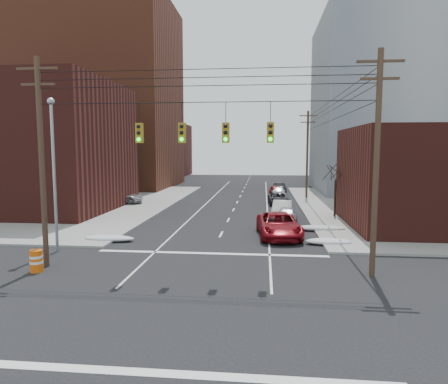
% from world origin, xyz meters
% --- Properties ---
extents(ground, '(160.00, 160.00, 0.00)m').
position_xyz_m(ground, '(0.00, 0.00, 0.00)').
color(ground, black).
rests_on(ground, ground).
extents(sidewalk_nw, '(40.00, 40.00, 0.15)m').
position_xyz_m(sidewalk_nw, '(-27.00, 27.00, 0.07)').
color(sidewalk_nw, gray).
rests_on(sidewalk_nw, ground).
extents(building_brick_tall, '(24.00, 20.00, 30.00)m').
position_xyz_m(building_brick_tall, '(-24.00, 48.00, 15.00)').
color(building_brick_tall, brown).
rests_on(building_brick_tall, ground).
extents(building_brick_near, '(20.00, 16.00, 13.00)m').
position_xyz_m(building_brick_near, '(-22.00, 22.00, 6.50)').
color(building_brick_near, '#4B1B16').
rests_on(building_brick_near, ground).
extents(building_brick_far, '(22.00, 18.00, 12.00)m').
position_xyz_m(building_brick_far, '(-26.00, 74.00, 6.00)').
color(building_brick_far, '#4B1B16').
rests_on(building_brick_far, ground).
extents(building_office, '(22.00, 20.00, 25.00)m').
position_xyz_m(building_office, '(22.00, 44.00, 12.50)').
color(building_office, gray).
rests_on(building_office, ground).
extents(building_glass, '(20.00, 18.00, 22.00)m').
position_xyz_m(building_glass, '(24.00, 70.00, 11.00)').
color(building_glass, gray).
rests_on(building_glass, ground).
extents(utility_pole_left, '(2.20, 0.28, 11.00)m').
position_xyz_m(utility_pole_left, '(-8.50, 3.00, 5.78)').
color(utility_pole_left, '#473323').
rests_on(utility_pole_left, ground).
extents(utility_pole_right, '(2.20, 0.28, 11.00)m').
position_xyz_m(utility_pole_right, '(8.50, 3.00, 5.78)').
color(utility_pole_right, '#473323').
rests_on(utility_pole_right, ground).
extents(utility_pole_far, '(2.20, 0.28, 11.00)m').
position_xyz_m(utility_pole_far, '(8.50, 34.00, 5.78)').
color(utility_pole_far, '#473323').
rests_on(utility_pole_far, ground).
extents(traffic_signals, '(17.00, 0.42, 2.02)m').
position_xyz_m(traffic_signals, '(0.10, 2.97, 7.17)').
color(traffic_signals, black).
rests_on(traffic_signals, ground).
extents(street_light, '(0.44, 0.44, 9.32)m').
position_xyz_m(street_light, '(-9.50, 6.00, 5.54)').
color(street_light, gray).
rests_on(street_light, ground).
extents(bare_tree, '(2.09, 2.20, 4.93)m').
position_xyz_m(bare_tree, '(9.59, 20.00, 2.32)').
color(bare_tree, black).
rests_on(bare_tree, ground).
extents(snow_nw, '(3.50, 1.08, 0.42)m').
position_xyz_m(snow_nw, '(-7.40, 9.00, 0.21)').
color(snow_nw, silver).
rests_on(snow_nw, ground).
extents(snow_ne, '(3.00, 1.08, 0.42)m').
position_xyz_m(snow_ne, '(7.40, 9.50, 0.21)').
color(snow_ne, silver).
rests_on(snow_ne, ground).
extents(snow_east_far, '(4.00, 1.08, 0.42)m').
position_xyz_m(snow_east_far, '(7.40, 14.00, 0.21)').
color(snow_east_far, silver).
rests_on(snow_east_far, ground).
extents(red_pickup, '(3.40, 6.42, 1.72)m').
position_xyz_m(red_pickup, '(4.21, 11.55, 0.86)').
color(red_pickup, maroon).
rests_on(red_pickup, ground).
extents(parked_car_a, '(2.15, 4.37, 1.43)m').
position_xyz_m(parked_car_a, '(5.06, 16.63, 0.72)').
color(parked_car_a, '#A5A5A9').
rests_on(parked_car_a, ground).
extents(parked_car_b, '(2.11, 4.90, 1.57)m').
position_xyz_m(parked_car_b, '(4.80, 19.52, 0.78)').
color(parked_car_b, silver).
rests_on(parked_car_b, ground).
extents(parked_car_c, '(2.51, 4.95, 1.34)m').
position_xyz_m(parked_car_c, '(4.80, 28.42, 0.67)').
color(parked_car_c, black).
rests_on(parked_car_c, ground).
extents(parked_car_d, '(1.83, 4.42, 1.28)m').
position_xyz_m(parked_car_d, '(5.06, 35.63, 0.64)').
color(parked_car_d, '#B7B8BC').
rests_on(parked_car_d, ground).
extents(parked_car_e, '(2.23, 4.39, 1.43)m').
position_xyz_m(parked_car_e, '(4.83, 36.82, 0.72)').
color(parked_car_e, maroon).
rests_on(parked_car_e, ground).
extents(parked_car_f, '(1.90, 4.24, 1.35)m').
position_xyz_m(parked_car_f, '(5.44, 41.70, 0.68)').
color(parked_car_f, black).
rests_on(parked_car_f, ground).
extents(lot_car_a, '(3.98, 2.75, 1.24)m').
position_xyz_m(lot_car_a, '(-15.52, 22.93, 0.77)').
color(lot_car_a, silver).
rests_on(lot_car_a, sidewalk_nw).
extents(lot_car_b, '(5.19, 2.71, 1.39)m').
position_xyz_m(lot_car_b, '(-13.01, 26.53, 0.85)').
color(lot_car_b, '#A1A1A5').
rests_on(lot_car_b, sidewalk_nw).
extents(lot_car_c, '(4.95, 3.35, 1.33)m').
position_xyz_m(lot_car_c, '(-17.58, 18.58, 0.82)').
color(lot_car_c, black).
rests_on(lot_car_c, sidewalk_nw).
extents(lot_car_d, '(4.80, 3.50, 1.52)m').
position_xyz_m(lot_car_d, '(-17.49, 26.03, 0.91)').
color(lot_car_d, '#A1A1A6').
rests_on(lot_car_d, sidewalk_nw).
extents(construction_barrel, '(0.70, 0.70, 1.13)m').
position_xyz_m(construction_barrel, '(-8.50, 2.04, 0.58)').
color(construction_barrel, '#DE570B').
rests_on(construction_barrel, ground).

